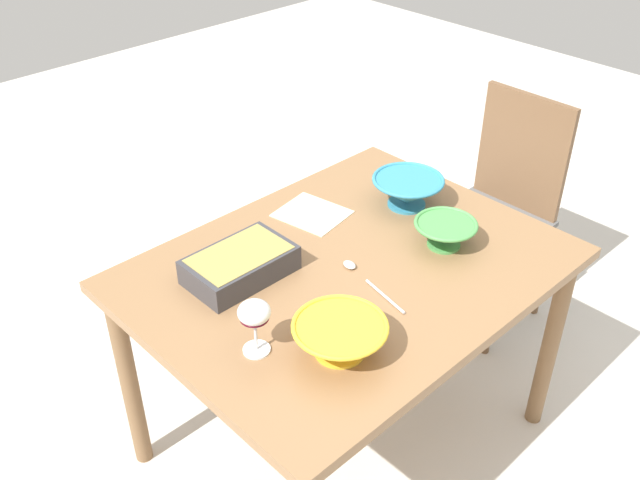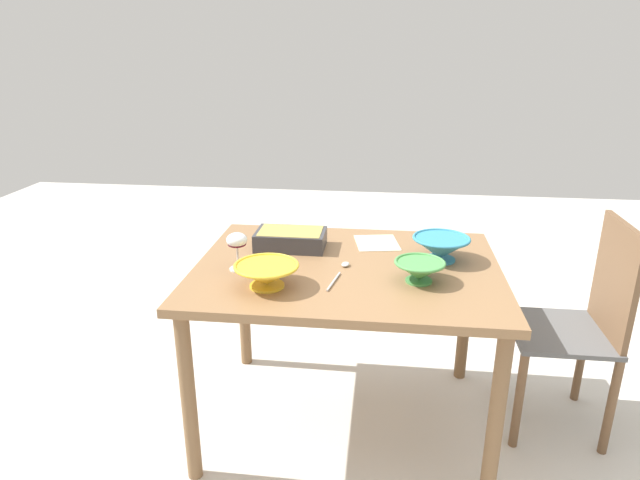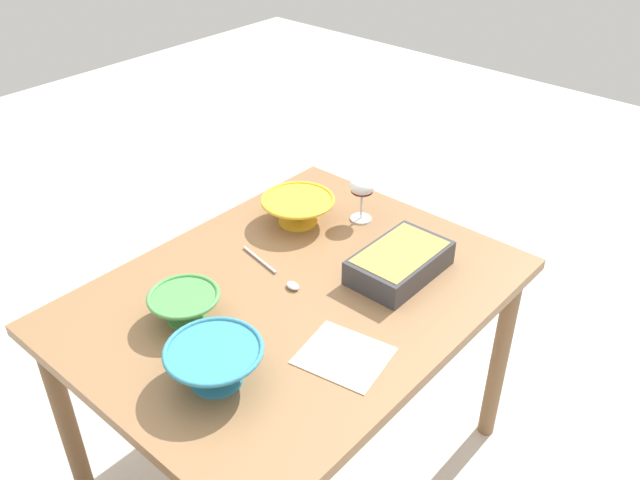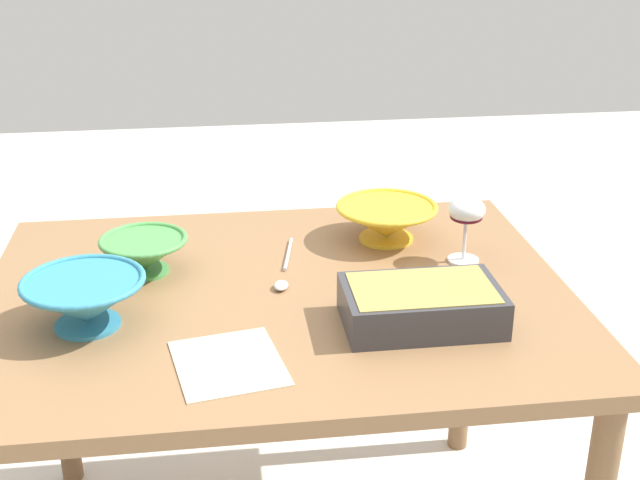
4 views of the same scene
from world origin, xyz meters
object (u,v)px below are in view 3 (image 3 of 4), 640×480
Objects in this scene: casserole_dish at (400,261)px; napkin at (344,356)px; dining_table at (294,314)px; wine_glass at (362,189)px; serving_spoon at (280,276)px; small_bowl at (215,363)px; mixing_bowl at (185,305)px; serving_bowl at (298,209)px.

casserole_dish is 0.39m from napkin.
dining_table is at bearing -112.09° from napkin.
wine_glass reaches higher than serving_spoon.
napkin reaches higher than dining_table.
dining_table is at bearing 12.47° from wine_glass.
small_bowl is at bearing -33.63° from napkin.
serving_spoon reaches higher than dining_table.
small_bowl is at bearing 67.12° from mixing_bowl.
serving_spoon is at bearing -156.44° from small_bowl.
casserole_dish is 0.61m from mixing_bowl.
wine_glass is at bearing -176.62° from serving_spoon.
wine_glass reaches higher than dining_table.
casserole_dish is at bearing 87.53° from serving_bowl.
napkin is (0.39, 0.51, -0.05)m from serving_bowl.
small_bowl is at bearing 15.16° from dining_table.
small_bowl is 0.43m from serving_spoon.
wine_glass is 0.21m from serving_bowl.
casserole_dish is at bearing 150.53° from mixing_bowl.
casserole_dish is 1.09× the size of serving_spoon.
mixing_bowl reaches higher than casserole_dish.
small_bowl is (0.37, 0.10, 0.14)m from dining_table.
casserole_dish is 1.28× the size of small_bowl.
mixing_bowl is at bearing -2.81° from wine_glass.
small_bowl reaches higher than napkin.
mixing_bowl reaches higher than dining_table.
serving_spoon is (0.26, 0.17, -0.04)m from serving_bowl.
serving_bowl is 0.87× the size of serving_spoon.
wine_glass is 0.70m from mixing_bowl.
casserole_dish is (0.16, 0.27, -0.07)m from wine_glass.
dining_table is 0.48m from wine_glass.
wine_glass is 0.66m from napkin.
mixing_bowl is 0.25m from small_bowl.
dining_table is 5.08× the size of serving_bowl.
napkin is at bearing 67.91° from dining_table.
small_bowl reaches higher than dining_table.
casserole_dish is 1.25× the size of serving_bowl.
napkin is at bearing 34.57° from wine_glass.
dining_table is 6.38× the size of mixing_bowl.
serving_spoon is (-0.29, 0.06, -0.04)m from mixing_bowl.
serving_spoon is at bearing 168.83° from mixing_bowl.
serving_spoon is at bearing -45.43° from casserole_dish.
wine_glass is at bearing 177.19° from mixing_bowl.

